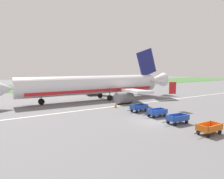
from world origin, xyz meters
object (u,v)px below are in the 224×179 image
object	(u,v)px
airplane	(98,85)
baggage_cart_fourth_in_row	(139,108)
baggage_cart_second_in_row	(177,119)
baggage_cart_nearest	(209,128)
baggage_cart_third_in_row	(157,112)
traffic_cone_near_plane	(116,106)

from	to	relation	value
airplane	baggage_cart_fourth_in_row	world-z (taller)	airplane
airplane	baggage_cart_second_in_row	distance (m)	21.38
baggage_cart_nearest	baggage_cart_fourth_in_row	distance (m)	11.94
baggage_cart_second_in_row	baggage_cart_nearest	bearing A→B (deg)	-96.37
airplane	baggage_cart_third_in_row	size ratio (longest dim) A/B	10.42
airplane	baggage_cart_fourth_in_row	distance (m)	13.83
baggage_cart_fourth_in_row	baggage_cart_second_in_row	bearing A→B (deg)	-93.70
baggage_cart_second_in_row	baggage_cart_third_in_row	bearing A→B (deg)	83.55
airplane	baggage_cart_third_in_row	distance (m)	17.62
baggage_cart_nearest	baggage_cart_third_in_row	distance (m)	8.12
airplane	baggage_cart_nearest	distance (m)	25.67
baggage_cart_third_in_row	traffic_cone_near_plane	distance (m)	8.42
baggage_cart_fourth_in_row	traffic_cone_near_plane	xyz separation A→B (m)	(-1.20, 4.50, -0.26)
airplane	baggage_cart_second_in_row	xyz separation A→B (m)	(-1.09, -21.21, -2.45)
baggage_cart_second_in_row	baggage_cart_third_in_row	size ratio (longest dim) A/B	1.00
baggage_cart_nearest	baggage_cart_second_in_row	bearing A→B (deg)	83.63
airplane	traffic_cone_near_plane	size ratio (longest dim) A/B	54.82
baggage_cart_nearest	baggage_cart_fourth_in_row	world-z (taller)	same
baggage_cart_nearest	traffic_cone_near_plane	distance (m)	16.41
airplane	traffic_cone_near_plane	xyz separation A→B (m)	(-1.79, -9.10, -2.71)
baggage_cart_nearest	baggage_cart_third_in_row	world-z (taller)	same
traffic_cone_near_plane	baggage_cart_second_in_row	bearing A→B (deg)	-86.67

